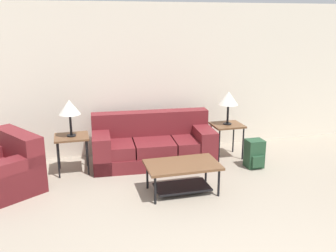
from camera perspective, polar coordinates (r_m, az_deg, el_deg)
The scene contains 9 objects.
wall_back at distance 6.64m, azimuth -2.06°, elevation 7.13°, with size 8.86×0.06×2.60m.
couch at distance 6.23m, azimuth -2.32°, elevation -2.95°, with size 2.02×0.98×0.82m.
armchair at distance 5.71m, azimuth -24.03°, elevation -6.36°, with size 1.30×1.33×0.80m.
coffee_table at distance 5.16m, azimuth 2.20°, elevation -6.89°, with size 1.00×0.61×0.42m.
side_table_left at distance 5.96m, azimuth -14.45°, elevation -2.10°, with size 0.51×0.46×0.59m.
side_table_right at distance 6.49m, azimuth 9.00°, elevation -0.30°, with size 0.51×0.46×0.59m.
table_lamp_left at distance 5.82m, azimuth -14.79°, elevation 2.69°, with size 0.33×0.33×0.57m.
table_lamp_right at distance 6.37m, azimuth 9.20°, elevation 4.12°, with size 0.33×0.33×0.57m.
backpack at distance 6.22m, azimuth 13.04°, elevation -4.16°, with size 0.27×0.31×0.46m.
Camera 1 is at (-1.47, -1.69, 2.31)m, focal length 40.00 mm.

